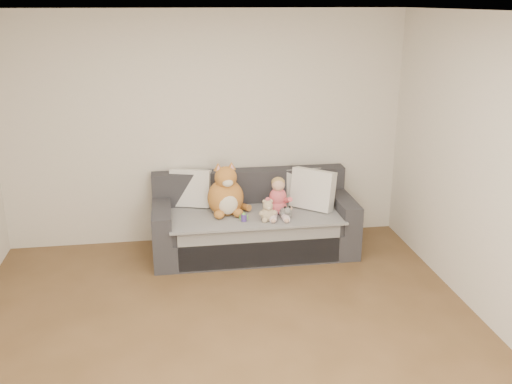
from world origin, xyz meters
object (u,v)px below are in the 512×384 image
sofa (253,224)px  teddy_bear (268,212)px  toddler (278,199)px  plush_cat (226,194)px  sippy_cup (244,217)px

sofa → teddy_bear: 0.44m
toddler → teddy_bear: size_ratio=1.74×
teddy_bear → plush_cat: bearing=142.0°
sofa → teddy_bear: sofa is taller
sofa → toddler: size_ratio=5.22×
toddler → plush_cat: plush_cat is taller
toddler → teddy_bear: (-0.14, -0.18, -0.08)m
teddy_bear → toddler: bearing=48.1°
toddler → sippy_cup: bearing=-152.4°
sofa → toddler: toddler is taller
sofa → plush_cat: 0.49m
toddler → teddy_bear: bearing=-122.5°
sofa → plush_cat: size_ratio=3.67×
teddy_bear → sofa: bearing=104.1°
sofa → plush_cat: (-0.30, -0.05, 0.38)m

